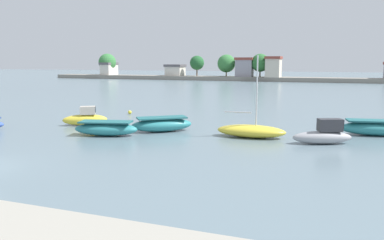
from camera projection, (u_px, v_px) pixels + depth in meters
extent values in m
ellipsoid|color=yellow|center=(85.00, 120.00, 32.85)|extent=(3.73, 2.86, 0.95)
cube|color=#BCB2A3|center=(88.00, 110.00, 32.78)|extent=(1.51, 1.38, 0.68)
cube|color=black|center=(95.00, 109.00, 32.89)|extent=(0.47, 0.71, 0.47)
ellipsoid|color=teal|center=(106.00, 129.00, 28.30)|extent=(4.99, 2.74, 0.97)
cube|color=#226367|center=(106.00, 122.00, 28.21)|extent=(4.01, 2.26, 0.10)
ellipsoid|color=teal|center=(162.00, 125.00, 29.92)|extent=(4.83, 4.19, 1.04)
cube|color=#226367|center=(162.00, 118.00, 29.83)|extent=(3.90, 3.40, 0.11)
ellipsoid|color=yellow|center=(251.00, 131.00, 27.67)|extent=(5.01, 2.07, 0.90)
cylinder|color=silver|center=(257.00, 91.00, 27.12)|extent=(0.10, 0.10, 4.97)
cylinder|color=#B7B7BC|center=(238.00, 112.00, 27.78)|extent=(2.00, 0.14, 0.08)
ellipsoid|color=#9E9EA3|center=(322.00, 137.00, 25.46)|extent=(4.08, 2.50, 0.86)
cube|color=#333338|center=(330.00, 125.00, 25.35)|extent=(1.71, 1.29, 0.82)
cube|color=black|center=(341.00, 124.00, 25.36)|extent=(0.33, 0.68, 0.57)
ellipsoid|color=teal|center=(375.00, 129.00, 28.35)|extent=(5.15, 2.36, 1.02)
cube|color=#226367|center=(375.00, 121.00, 28.26)|extent=(4.13, 1.95, 0.12)
sphere|color=yellow|center=(130.00, 112.00, 39.92)|extent=(0.38, 0.38, 0.38)
cube|color=gray|center=(267.00, 79.00, 107.06)|extent=(136.45, 6.94, 1.14)
cube|color=beige|center=(109.00, 70.00, 124.05)|extent=(3.26, 5.78, 3.24)
cube|color=#565156|center=(109.00, 64.00, 123.76)|extent=(3.59, 6.36, 0.70)
cube|color=beige|center=(175.00, 71.00, 116.59)|extent=(4.87, 4.94, 2.68)
cube|color=#565156|center=(175.00, 66.00, 116.33)|extent=(5.36, 5.43, 0.70)
cube|color=#99939E|center=(244.00, 68.00, 108.42)|extent=(4.66, 3.51, 4.68)
cube|color=brown|center=(245.00, 59.00, 108.02)|extent=(5.12, 3.86, 0.70)
cube|color=beige|center=(273.00, 68.00, 105.32)|extent=(3.79, 5.61, 4.95)
cube|color=brown|center=(274.00, 58.00, 104.90)|extent=(4.17, 6.17, 0.70)
cylinder|color=brown|center=(260.00, 73.00, 107.30)|extent=(0.36, 0.36, 1.90)
sphere|color=#2D6B33|center=(260.00, 63.00, 106.86)|extent=(5.01, 5.01, 5.01)
cylinder|color=brown|center=(197.00, 72.00, 114.80)|extent=(0.36, 0.36, 2.17)
sphere|color=#235B2D|center=(197.00, 63.00, 114.38)|extent=(4.24, 4.24, 4.24)
cylinder|color=brown|center=(226.00, 73.00, 112.00)|extent=(0.36, 0.36, 1.61)
sphere|color=#387A3D|center=(226.00, 63.00, 111.57)|extent=(5.19, 5.19, 5.19)
cylinder|color=brown|center=(108.00, 72.00, 124.23)|extent=(0.36, 0.36, 1.75)
sphere|color=#387A3D|center=(107.00, 62.00, 123.77)|extent=(5.57, 5.57, 5.57)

